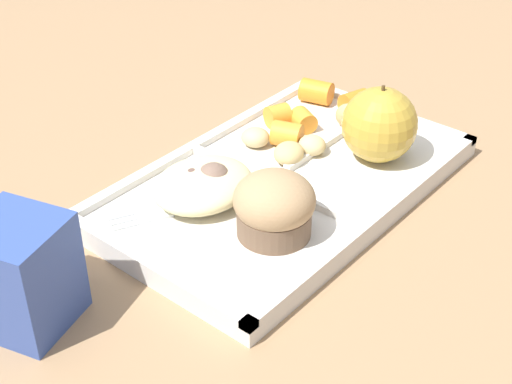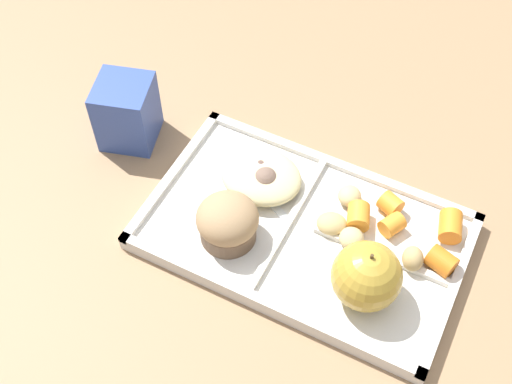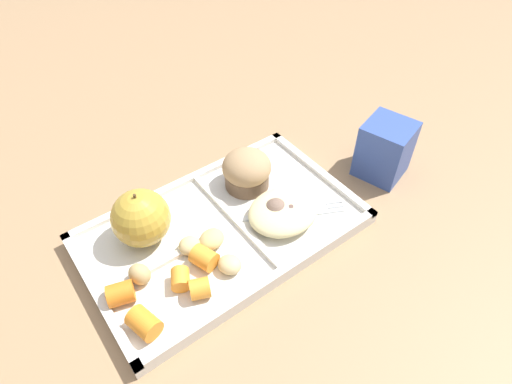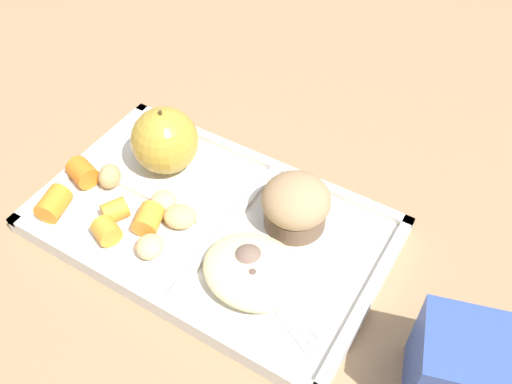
# 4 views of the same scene
# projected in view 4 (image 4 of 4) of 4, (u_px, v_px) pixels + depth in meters

# --- Properties ---
(ground) EXTENTS (6.00, 6.00, 0.00)m
(ground) POSITION_uv_depth(u_px,v_px,m) (212.00, 232.00, 0.60)
(ground) COLOR #997551
(lunch_tray) EXTENTS (0.37, 0.23, 0.02)m
(lunch_tray) POSITION_uv_depth(u_px,v_px,m) (211.00, 227.00, 0.60)
(lunch_tray) COLOR silver
(lunch_tray) RESTS_ON ground
(green_apple) EXTENTS (0.08, 0.08, 0.08)m
(green_apple) POSITION_uv_depth(u_px,v_px,m) (165.00, 141.00, 0.62)
(green_apple) COLOR #B79333
(green_apple) RESTS_ON lunch_tray
(bran_muffin) EXTENTS (0.07, 0.07, 0.06)m
(bran_muffin) POSITION_uv_depth(u_px,v_px,m) (296.00, 205.00, 0.57)
(bran_muffin) COLOR brown
(bran_muffin) RESTS_ON lunch_tray
(carrot_slice_diagonal) EXTENTS (0.03, 0.04, 0.03)m
(carrot_slice_diagonal) POSITION_uv_depth(u_px,v_px,m) (54.00, 204.00, 0.59)
(carrot_slice_diagonal) COLOR orange
(carrot_slice_diagonal) RESTS_ON lunch_tray
(carrot_slice_small) EXTENTS (0.03, 0.03, 0.03)m
(carrot_slice_small) POSITION_uv_depth(u_px,v_px,m) (107.00, 231.00, 0.57)
(carrot_slice_small) COLOR orange
(carrot_slice_small) RESTS_ON lunch_tray
(carrot_slice_tilted) EXTENTS (0.03, 0.03, 0.02)m
(carrot_slice_tilted) POSITION_uv_depth(u_px,v_px,m) (115.00, 211.00, 0.59)
(carrot_slice_tilted) COLOR orange
(carrot_slice_tilted) RESTS_ON lunch_tray
(carrot_slice_back) EXTENTS (0.04, 0.03, 0.03)m
(carrot_slice_back) POSITION_uv_depth(u_px,v_px,m) (83.00, 173.00, 0.63)
(carrot_slice_back) COLOR orange
(carrot_slice_back) RESTS_ON lunch_tray
(carrot_slice_near_corner) EXTENTS (0.03, 0.04, 0.03)m
(carrot_slice_near_corner) POSITION_uv_depth(u_px,v_px,m) (148.00, 219.00, 0.58)
(carrot_slice_near_corner) COLOR orange
(carrot_slice_near_corner) RESTS_ON lunch_tray
(potato_chunk_golden) EXTENTS (0.04, 0.04, 0.02)m
(potato_chunk_golden) POSITION_uv_depth(u_px,v_px,m) (180.00, 217.00, 0.59)
(potato_chunk_golden) COLOR tan
(potato_chunk_golden) RESTS_ON lunch_tray
(potato_chunk_large) EXTENTS (0.04, 0.04, 0.02)m
(potato_chunk_large) POSITION_uv_depth(u_px,v_px,m) (150.00, 246.00, 0.56)
(potato_chunk_large) COLOR tan
(potato_chunk_large) RESTS_ON lunch_tray
(potato_chunk_browned) EXTENTS (0.03, 0.03, 0.02)m
(potato_chunk_browned) POSITION_uv_depth(u_px,v_px,m) (163.00, 202.00, 0.60)
(potato_chunk_browned) COLOR tan
(potato_chunk_browned) RESTS_ON lunch_tray
(potato_chunk_corner) EXTENTS (0.03, 0.04, 0.03)m
(potato_chunk_corner) POSITION_uv_depth(u_px,v_px,m) (110.00, 176.00, 0.62)
(potato_chunk_corner) COLOR tan
(potato_chunk_corner) RESTS_ON lunch_tray
(egg_noodle_pile) EXTENTS (0.10, 0.09, 0.03)m
(egg_noodle_pile) POSITION_uv_depth(u_px,v_px,m) (253.00, 271.00, 0.53)
(egg_noodle_pile) COLOR beige
(egg_noodle_pile) RESTS_ON lunch_tray
(meatball_back) EXTENTS (0.03, 0.03, 0.03)m
(meatball_back) POSITION_uv_depth(u_px,v_px,m) (253.00, 279.00, 0.53)
(meatball_back) COLOR brown
(meatball_back) RESTS_ON lunch_tray
(meatball_side) EXTENTS (0.04, 0.04, 0.04)m
(meatball_side) POSITION_uv_depth(u_px,v_px,m) (248.00, 262.00, 0.54)
(meatball_side) COLOR #755B4C
(meatball_side) RESTS_ON lunch_tray
(plastic_fork) EXTENTS (0.14, 0.08, 0.00)m
(plastic_fork) POSITION_uv_depth(u_px,v_px,m) (274.00, 294.00, 0.53)
(plastic_fork) COLOR silver
(plastic_fork) RESTS_ON lunch_tray
(milk_carton) EXTENTS (0.09, 0.09, 0.09)m
(milk_carton) POSITION_uv_depth(u_px,v_px,m) (456.00, 369.00, 0.45)
(milk_carton) COLOR #334C99
(milk_carton) RESTS_ON ground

